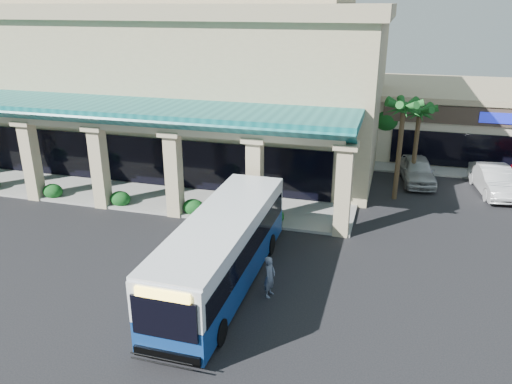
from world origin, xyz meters
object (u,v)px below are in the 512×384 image
(transit_bus, at_px, (223,252))
(car_white, at_px, (494,180))
(car_silver, at_px, (417,170))
(pedestrian, at_px, (270,277))

(transit_bus, distance_m, car_white, 19.08)
(car_silver, bearing_deg, pedestrian, -117.95)
(pedestrian, bearing_deg, transit_bus, 92.75)
(car_white, bearing_deg, transit_bus, -138.77)
(car_silver, height_order, car_white, car_white)
(pedestrian, relative_size, car_white, 0.33)
(transit_bus, xyz_separation_m, pedestrian, (2.03, -0.23, -0.68))
(pedestrian, distance_m, car_white, 18.01)
(car_silver, bearing_deg, transit_bus, -124.53)
(pedestrian, bearing_deg, car_silver, -11.31)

